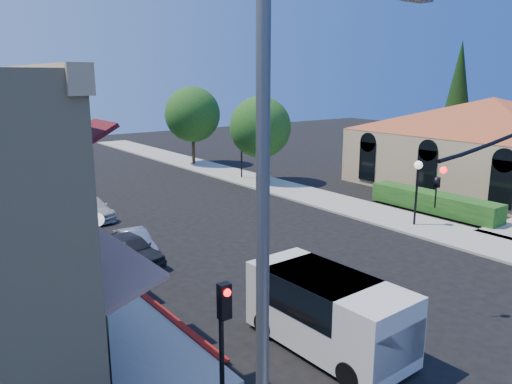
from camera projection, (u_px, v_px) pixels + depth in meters
ground at (464, 335)px, 15.54m from camera, size 120.00×120.00×0.00m
sidewalk_right at (223, 172)px, 41.67m from camera, size 3.50×50.00×0.12m
curb_red_strip at (148, 303)px, 17.73m from camera, size 0.25×10.00×0.06m
mission_building at (490, 134)px, 36.52m from camera, size 30.12×30.12×6.40m
hedge at (433, 213)px, 29.39m from camera, size 1.40×8.00×1.10m
conifer_far at (458, 94)px, 44.51m from camera, size 3.20×3.20×11.00m
street_tree_a at (260, 127)px, 36.88m from camera, size 4.56×4.56×6.48m
street_tree_b at (192, 114)px, 44.59m from camera, size 4.94×4.94×7.02m
secondary_signal at (223, 324)px, 11.43m from camera, size 0.28×0.42×3.32m
cobra_streetlight at (281, 254)px, 7.44m from camera, size 3.60×0.25×9.31m
lamppost_left_near at (99, 238)px, 16.18m from camera, size 0.44×0.44×3.57m
lamppost_left_far at (8, 173)px, 27.08m from camera, size 0.44×0.44×3.57m
lamppost_right_near at (418, 177)px, 26.13m from camera, size 0.44×0.44×3.57m
lamppost_right_far at (241, 144)px, 38.59m from camera, size 0.44×0.44×3.57m
white_van at (330, 309)px, 14.43m from camera, size 2.35×5.08×2.23m
parked_car_a at (130, 249)px, 21.33m from camera, size 1.98×3.93×1.28m
parked_car_b at (135, 243)px, 22.51m from camera, size 1.47×3.36×1.07m
parked_car_c at (91, 208)px, 28.17m from camera, size 1.71×4.13×1.19m
parked_car_d at (36, 175)px, 37.51m from camera, size 2.62×4.84×1.29m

